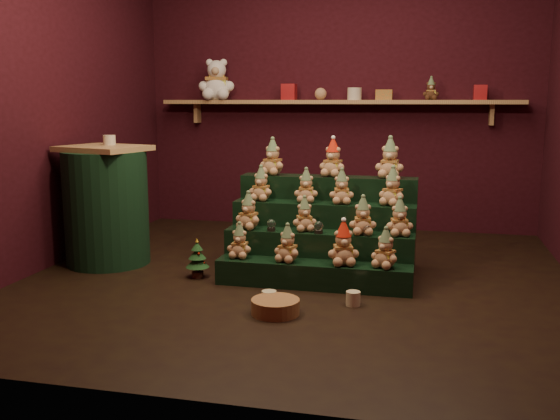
% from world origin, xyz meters
% --- Properties ---
extents(ground, '(4.00, 4.00, 0.00)m').
position_xyz_m(ground, '(0.00, 0.00, 0.00)').
color(ground, black).
rests_on(ground, ground).
extents(back_wall, '(4.00, 0.10, 2.80)m').
position_xyz_m(back_wall, '(0.00, 2.05, 1.40)').
color(back_wall, black).
rests_on(back_wall, ground).
extents(front_wall, '(4.00, 0.10, 2.80)m').
position_xyz_m(front_wall, '(0.00, -2.05, 1.40)').
color(front_wall, black).
rests_on(front_wall, ground).
extents(left_wall, '(0.10, 4.00, 2.80)m').
position_xyz_m(left_wall, '(-2.05, 0.00, 1.40)').
color(left_wall, black).
rests_on(left_wall, ground).
extents(back_shelf, '(3.60, 0.26, 0.24)m').
position_xyz_m(back_shelf, '(0.00, 1.87, 1.29)').
color(back_shelf, tan).
rests_on(back_shelf, ground).
extents(riser_tier_front, '(1.40, 0.22, 0.18)m').
position_xyz_m(riser_tier_front, '(0.15, -0.19, 0.09)').
color(riser_tier_front, black).
rests_on(riser_tier_front, ground).
extents(riser_tier_midfront, '(1.40, 0.22, 0.36)m').
position_xyz_m(riser_tier_midfront, '(0.15, 0.03, 0.18)').
color(riser_tier_midfront, black).
rests_on(riser_tier_midfront, ground).
extents(riser_tier_midback, '(1.40, 0.22, 0.54)m').
position_xyz_m(riser_tier_midback, '(0.15, 0.25, 0.27)').
color(riser_tier_midback, black).
rests_on(riser_tier_midback, ground).
extents(riser_tier_back, '(1.40, 0.22, 0.72)m').
position_xyz_m(riser_tier_back, '(0.15, 0.47, 0.36)').
color(riser_tier_back, black).
rests_on(riser_tier_back, ground).
extents(teddy_0, '(0.18, 0.17, 0.25)m').
position_xyz_m(teddy_0, '(-0.40, -0.17, 0.31)').
color(teddy_0, tan).
rests_on(teddy_0, riser_tier_front).
extents(teddy_1, '(0.23, 0.22, 0.27)m').
position_xyz_m(teddy_1, '(-0.03, -0.20, 0.31)').
color(teddy_1, tan).
rests_on(teddy_1, riser_tier_front).
extents(teddy_2, '(0.26, 0.25, 0.31)m').
position_xyz_m(teddy_2, '(0.36, -0.20, 0.33)').
color(teddy_2, tan).
rests_on(teddy_2, riser_tier_front).
extents(teddy_3, '(0.25, 0.24, 0.27)m').
position_xyz_m(teddy_3, '(0.66, -0.20, 0.32)').
color(teddy_3, tan).
rests_on(teddy_3, riser_tier_front).
extents(teddy_4, '(0.24, 0.22, 0.28)m').
position_xyz_m(teddy_4, '(-0.38, 0.01, 0.50)').
color(teddy_4, tan).
rests_on(teddy_4, riser_tier_midfront).
extents(teddy_5, '(0.23, 0.22, 0.25)m').
position_xyz_m(teddy_5, '(0.04, 0.03, 0.49)').
color(teddy_5, tan).
rests_on(teddy_5, riser_tier_midfront).
extents(teddy_6, '(0.22, 0.21, 0.27)m').
position_xyz_m(teddy_6, '(0.47, 0.01, 0.50)').
color(teddy_6, tan).
rests_on(teddy_6, riser_tier_midfront).
extents(teddy_7, '(0.23, 0.21, 0.27)m').
position_xyz_m(teddy_7, '(0.73, 0.03, 0.49)').
color(teddy_7, tan).
rests_on(teddy_7, riser_tier_midfront).
extents(teddy_8, '(0.21, 0.20, 0.27)m').
position_xyz_m(teddy_8, '(-0.35, 0.25, 0.67)').
color(teddy_8, tan).
rests_on(teddy_8, riser_tier_midback).
extents(teddy_9, '(0.20, 0.18, 0.26)m').
position_xyz_m(teddy_9, '(0.01, 0.26, 0.67)').
color(teddy_9, tan).
rests_on(teddy_9, riser_tier_midback).
extents(teddy_10, '(0.21, 0.19, 0.26)m').
position_xyz_m(teddy_10, '(0.29, 0.24, 0.67)').
color(teddy_10, tan).
rests_on(teddy_10, riser_tier_midback).
extents(teddy_11, '(0.26, 0.26, 0.28)m').
position_xyz_m(teddy_11, '(0.67, 0.25, 0.68)').
color(teddy_11, tan).
rests_on(teddy_11, riser_tier_midback).
extents(teddy_12, '(0.25, 0.24, 0.29)m').
position_xyz_m(teddy_12, '(-0.31, 0.46, 0.86)').
color(teddy_12, tan).
rests_on(teddy_12, riser_tier_back).
extents(teddy_13, '(0.25, 0.24, 0.29)m').
position_xyz_m(teddy_13, '(0.19, 0.46, 0.87)').
color(teddy_13, tan).
rests_on(teddy_13, riser_tier_back).
extents(teddy_14, '(0.24, 0.22, 0.31)m').
position_xyz_m(teddy_14, '(0.63, 0.48, 0.88)').
color(teddy_14, tan).
rests_on(teddy_14, riser_tier_back).
extents(snow_globe_a, '(0.07, 0.07, 0.09)m').
position_xyz_m(snow_globe_a, '(-0.20, -0.03, 0.41)').
color(snow_globe_a, black).
rests_on(snow_globe_a, riser_tier_midfront).
extents(snow_globe_b, '(0.07, 0.07, 0.09)m').
position_xyz_m(snow_globe_b, '(0.16, -0.03, 0.41)').
color(snow_globe_b, black).
rests_on(snow_globe_b, riser_tier_midfront).
extents(snow_globe_c, '(0.06, 0.06, 0.08)m').
position_xyz_m(snow_globe_c, '(0.51, -0.03, 0.40)').
color(snow_globe_c, black).
rests_on(snow_globe_c, riser_tier_midfront).
extents(side_table, '(0.74, 0.67, 0.96)m').
position_xyz_m(side_table, '(-1.60, 0.09, 0.47)').
color(side_table, tan).
rests_on(side_table, ground).
extents(table_ornament, '(0.10, 0.10, 0.08)m').
position_xyz_m(table_ornament, '(-1.60, 0.19, 1.00)').
color(table_ornament, beige).
rests_on(table_ornament, side_table).
extents(mini_christmas_tree, '(0.18, 0.18, 0.30)m').
position_xyz_m(mini_christmas_tree, '(-0.74, -0.14, 0.15)').
color(mini_christmas_tree, '#422317').
rests_on(mini_christmas_tree, ground).
extents(mug_left, '(0.10, 0.10, 0.10)m').
position_xyz_m(mug_left, '(-0.06, -0.65, 0.05)').
color(mug_left, beige).
rests_on(mug_left, ground).
extents(mug_right, '(0.09, 0.09, 0.09)m').
position_xyz_m(mug_right, '(0.48, -0.53, 0.05)').
color(mug_right, beige).
rests_on(mug_right, ground).
extents(wicker_basket, '(0.35, 0.35, 0.09)m').
position_xyz_m(wicker_basket, '(0.02, -0.81, 0.05)').
color(wicker_basket, olive).
rests_on(wicker_basket, ground).
extents(white_bear, '(0.43, 0.40, 0.52)m').
position_xyz_m(white_bear, '(-1.24, 1.84, 1.58)').
color(white_bear, white).
rests_on(white_bear, back_shelf).
extents(brown_bear, '(0.16, 0.15, 0.21)m').
position_xyz_m(brown_bear, '(0.92, 1.84, 1.43)').
color(brown_bear, '#452917').
rests_on(brown_bear, back_shelf).
extents(gift_tin_red_a, '(0.14, 0.14, 0.16)m').
position_xyz_m(gift_tin_red_a, '(-0.48, 1.85, 1.40)').
color(gift_tin_red_a, '#A4191D').
rests_on(gift_tin_red_a, back_shelf).
extents(gift_tin_cream, '(0.14, 0.14, 0.12)m').
position_xyz_m(gift_tin_cream, '(0.19, 1.85, 1.38)').
color(gift_tin_cream, beige).
rests_on(gift_tin_cream, back_shelf).
extents(gift_tin_red_b, '(0.12, 0.12, 0.14)m').
position_xyz_m(gift_tin_red_b, '(1.38, 1.85, 1.39)').
color(gift_tin_red_b, '#A4191D').
rests_on(gift_tin_red_b, back_shelf).
extents(shelf_plush_ball, '(0.12, 0.12, 0.12)m').
position_xyz_m(shelf_plush_ball, '(-0.15, 1.85, 1.38)').
color(shelf_plush_ball, tan).
rests_on(shelf_plush_ball, back_shelf).
extents(scarf_gift_box, '(0.16, 0.10, 0.10)m').
position_xyz_m(scarf_gift_box, '(0.48, 1.85, 1.37)').
color(scarf_gift_box, '#DB5B1E').
rests_on(scarf_gift_box, back_shelf).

